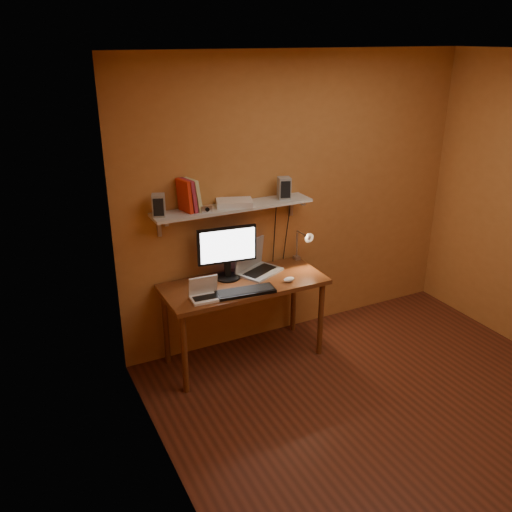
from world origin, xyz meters
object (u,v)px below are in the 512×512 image
wall_shelf (233,207)px  router (234,203)px  netbook (205,292)px  speaker_left (159,205)px  desk (244,291)px  monitor (227,250)px  mouse (289,279)px  shelf_camera (207,209)px  keyboard (245,292)px  desk_lamp (304,242)px  laptop (255,264)px  speaker_right (284,188)px

wall_shelf → router: 0.04m
wall_shelf → netbook: bearing=-141.3°
speaker_left → desk: bearing=2.3°
monitor → mouse: bearing=-26.6°
shelf_camera → router: (0.27, 0.07, -0.00)m
keyboard → desk_lamp: desk_lamp is taller
desk_lamp → shelf_camera: size_ratio=4.01×
keyboard → mouse: (0.43, 0.04, 0.01)m
desk_lamp → speaker_left: bearing=177.0°
netbook → mouse: (0.76, -0.02, -0.03)m
desk_lamp → speaker_left: 1.40m
mouse → desk_lamp: size_ratio=0.27×
mouse → shelf_camera: size_ratio=1.10×
keyboard → shelf_camera: size_ratio=5.21×
speaker_left → router: (0.65, -0.00, -0.06)m
mouse → laptop: bearing=110.1°
wall_shelf → monitor: size_ratio=2.73×
desk → wall_shelf: (0.00, 0.19, 0.69)m
router → monitor: bearing=-151.1°
keyboard → speaker_right: speaker_right is taller
shelf_camera → speaker_left: bearing=169.5°
router → laptop: bearing=-10.8°
desk → speaker_right: 0.96m
speaker_right → shelf_camera: bearing=-159.7°
netbook → desk_lamp: 1.11m
keyboard → mouse: size_ratio=4.74×
wall_shelf → desk_lamp: (0.66, -0.07, -0.40)m
desk → netbook: size_ratio=5.68×
netbook → router: (0.42, 0.33, 0.60)m
wall_shelf → desk_lamp: bearing=-5.9°
desk_lamp → laptop: bearing=176.3°
laptop → mouse: laptop is taller
desk_lamp → router: router is taller
netbook → speaker_right: (0.89, 0.32, 0.67)m
mouse → keyboard: bearing=177.7°
laptop → speaker_right: size_ratio=2.38×
keyboard → desk_lamp: (0.74, 0.33, 0.20)m
mouse → speaker_right: speaker_right is taller
speaker_right → router: size_ratio=0.63×
wall_shelf → shelf_camera: (-0.27, -0.07, 0.04)m
monitor → netbook: monitor is taller
router → mouse: bearing=-45.5°
netbook → shelf_camera: 0.67m
netbook → speaker_left: speaker_left is taller
desk → laptop: size_ratio=3.11×
desk → keyboard: 0.24m
wall_shelf → mouse: wall_shelf is taller
laptop → router: (-0.18, 0.03, 0.58)m
router → speaker_left: bearing=179.8°
desk → laptop: 0.29m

